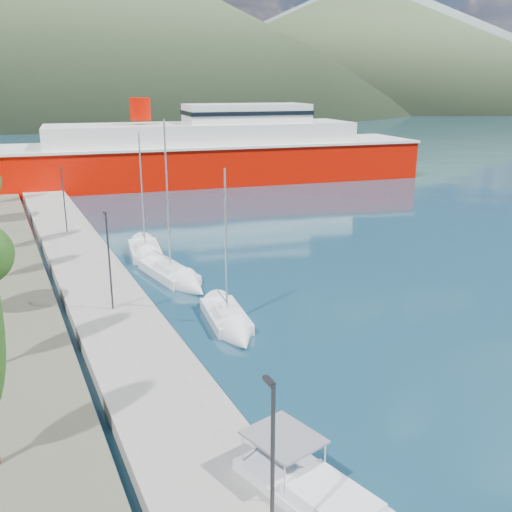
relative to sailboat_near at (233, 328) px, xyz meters
name	(u,v)px	position (x,y,z in m)	size (l,w,h in m)	color
ground	(60,149)	(2.94, 109.09, -0.29)	(1400.00, 1400.00, 0.00)	#163A4D
quay	(86,268)	(-6.06, 15.09, 0.11)	(5.00, 88.00, 0.80)	gray
hills_far	(132,21)	(141.53, 607.82, 77.10)	(1480.00, 900.00, 180.00)	slate
hills_near	(161,28)	(100.98, 361.59, 48.89)	(1010.00, 520.00, 115.00)	#405132
lamp_posts	(110,259)	(-6.06, 4.45, 3.80)	(0.15, 43.66, 6.06)	#2D2D33
sailboat_near	(233,328)	(0.00, 0.00, 0.00)	(3.11, 7.45, 10.38)	silver
sailboat_mid	(181,280)	(-0.18, 9.43, 0.02)	(3.60, 9.05, 12.66)	silver
sailboat_far	(147,257)	(-0.96, 16.13, 0.03)	(3.60, 7.96, 11.28)	silver
ferry	(205,155)	(17.54, 52.36, 3.66)	(66.52, 22.27, 12.96)	#C20C00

